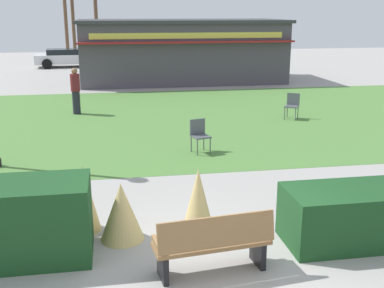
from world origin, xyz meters
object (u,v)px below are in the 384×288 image
object	(u,v)px
parked_car_west_slot	(67,57)
cafe_chair_west	(292,104)
park_bench	(213,243)
tree_right_bg	(97,28)
person_strolling	(76,91)
tree_left_bg	(73,17)
cafe_chair_east	(199,133)
tree_center_bg	(66,19)
parked_car_center_slot	(141,56)
food_kiosk	(181,50)

from	to	relation	value
parked_car_west_slot	cafe_chair_west	bearing A→B (deg)	-63.11
park_bench	tree_right_bg	distance (m)	31.68
person_strolling	tree_left_bg	xyz separation A→B (m)	(-1.50, 23.56, 2.31)
cafe_chair_east	person_strolling	world-z (taller)	person_strolling
park_bench	tree_center_bg	size ratio (longest dim) A/B	0.26
tree_left_bg	parked_car_center_slot	bearing A→B (deg)	-57.37
food_kiosk	parked_car_center_slot	world-z (taller)	food_kiosk
cafe_chair_east	tree_center_bg	distance (m)	28.97
cafe_chair_west	tree_right_bg	bearing A→B (deg)	107.99
park_bench	person_strolling	world-z (taller)	person_strolling
food_kiosk	parked_car_west_slot	bearing A→B (deg)	130.18
cafe_chair_east	tree_right_bg	distance (m)	25.65
park_bench	tree_center_bg	world-z (taller)	tree_center_bg
cafe_chair_east	park_bench	bearing A→B (deg)	-98.65
cafe_chair_west	cafe_chair_east	world-z (taller)	same
cafe_chair_west	food_kiosk	bearing A→B (deg)	103.65
cafe_chair_west	parked_car_west_slot	size ratio (longest dim) A/B	0.21
cafe_chair_west	parked_car_center_slot	bearing A→B (deg)	102.82
cafe_chair_west	tree_left_bg	bearing A→B (deg)	109.38
cafe_chair_east	parked_car_west_slot	distance (m)	22.06
tree_left_bg	tree_center_bg	distance (m)	1.01
cafe_chair_east	tree_center_bg	size ratio (longest dim) A/B	0.13
person_strolling	parked_car_center_slot	bearing A→B (deg)	-146.15
tree_center_bg	parked_car_west_slot	bearing A→B (deg)	-86.30
parked_car_west_slot	person_strolling	bearing A→B (deg)	-84.36
parked_car_west_slot	tree_left_bg	distance (m)	8.13
food_kiosk	tree_right_bg	distance (m)	12.71
parked_car_center_slot	tree_center_bg	xyz separation A→B (m)	(-5.45, 6.86, 2.41)
cafe_chair_east	parked_car_west_slot	size ratio (longest dim) A/B	0.21
food_kiosk	cafe_chair_east	bearing A→B (deg)	-96.47
park_bench	tree_left_bg	size ratio (longest dim) A/B	0.25
park_bench	parked_car_west_slot	world-z (taller)	parked_car_west_slot
tree_right_bg	parked_car_center_slot	bearing A→B (deg)	-52.43
food_kiosk	tree_right_bg	world-z (taller)	tree_right_bg
parked_car_center_slot	person_strolling	bearing A→B (deg)	-102.28
cafe_chair_east	parked_car_west_slot	bearing A→B (deg)	103.40
food_kiosk	person_strolling	xyz separation A→B (m)	(-5.09, -7.96, -0.76)
cafe_chair_east	tree_center_bg	world-z (taller)	tree_center_bg
parked_car_center_slot	tree_center_bg	bearing A→B (deg)	128.49
tree_left_bg	food_kiosk	bearing A→B (deg)	-67.12
person_strolling	tree_center_bg	bearing A→B (deg)	-128.82
tree_right_bg	tree_center_bg	xyz separation A→B (m)	(-2.44, 2.94, 0.61)
cafe_chair_east	person_strolling	xyz separation A→B (m)	(-3.55, 5.63, 0.33)
park_bench	cafe_chair_east	xyz separation A→B (m)	(0.94, 6.16, 0.05)
cafe_chair_west	tree_right_bg	size ratio (longest dim) A/B	0.16
parked_car_center_slot	tree_center_bg	distance (m)	9.09
cafe_chair_west	tree_center_bg	distance (m)	26.68
parked_car_west_slot	tree_center_bg	bearing A→B (deg)	93.70
food_kiosk	cafe_chair_west	world-z (taller)	food_kiosk
cafe_chair_east	tree_center_bg	bearing A→B (deg)	101.10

